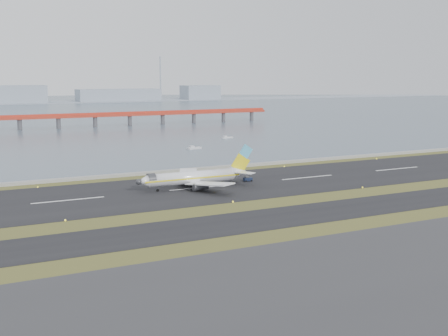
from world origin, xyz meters
The scene contains 12 objects.
ground centered at (0.00, 0.00, 0.00)m, with size 1000.00×1000.00×0.00m, color #374318.
apron_strip centered at (0.00, -55.00, 0.05)m, with size 1000.00×50.00×0.10m, color #323134.
taxiway_strip centered at (0.00, -12.00, 0.05)m, with size 1000.00×18.00×0.10m, color black.
runway_strip centered at (0.00, 30.00, 0.05)m, with size 1000.00×45.00×0.10m, color black.
seawall centered at (0.00, 60.00, 0.50)m, with size 1000.00×2.50×1.00m, color gray.
bay_water centered at (0.00, 460.00, 0.00)m, with size 1400.00×800.00×1.30m, color #4D616F.
red_pier centered at (20.00, 250.00, 7.28)m, with size 260.00×5.00×10.20m.
far_shoreline centered at (13.62, 620.00, 6.07)m, with size 1400.00×80.00×60.50m.
airliner centered at (-1.10, 30.33, 3.46)m, with size 38.52×32.89×12.80m.
pushback_tug centered at (18.38, 32.82, 0.87)m, with size 2.90×1.83×1.80m.
workboat_near centered at (34.57, 115.51, 0.56)m, with size 7.63×4.03×1.77m.
workboat_far centered at (69.05, 149.76, 0.49)m, with size 6.48×2.51×1.54m.
Camera 1 is at (-68.30, -125.95, 34.46)m, focal length 45.00 mm.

